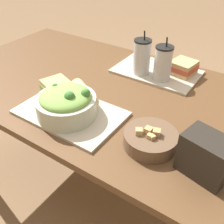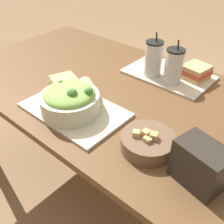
{
  "view_description": "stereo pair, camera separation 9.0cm",
  "coord_description": "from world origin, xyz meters",
  "px_view_note": "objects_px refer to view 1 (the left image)",
  "views": [
    {
      "loc": [
        0.67,
        -0.85,
        1.35
      ],
      "look_at": [
        0.27,
        -0.24,
        0.82
      ],
      "focal_mm": 42.0,
      "sensor_mm": 36.0,
      "label": 1
    },
    {
      "loc": [
        0.75,
        -0.79,
        1.35
      ],
      "look_at": [
        0.27,
        -0.24,
        0.82
      ],
      "focal_mm": 42.0,
      "sensor_mm": 36.0,
      "label": 2
    }
  ],
  "objects_px": {
    "soup_bowl": "(150,139)",
    "sandwich_near": "(57,88)",
    "baguette_near": "(84,94)",
    "drink_cup_dark": "(142,58)",
    "salad_bowl": "(66,103)",
    "drink_cup_red": "(163,64)",
    "sandwich_far": "(183,67)",
    "chip_bag": "(206,156)"
  },
  "relations": [
    {
      "from": "sandwich_near",
      "to": "drink_cup_red",
      "type": "xyz_separation_m",
      "value": [
        0.31,
        0.38,
        0.04
      ]
    },
    {
      "from": "soup_bowl",
      "to": "drink_cup_red",
      "type": "distance_m",
      "value": 0.46
    },
    {
      "from": "drink_cup_dark",
      "to": "baguette_near",
      "type": "bearing_deg",
      "value": -102.62
    },
    {
      "from": "salad_bowl",
      "to": "drink_cup_red",
      "type": "bearing_deg",
      "value": 69.08
    },
    {
      "from": "salad_bowl",
      "to": "chip_bag",
      "type": "bearing_deg",
      "value": 1.95
    },
    {
      "from": "soup_bowl",
      "to": "sandwich_near",
      "type": "relative_size",
      "value": 1.21
    },
    {
      "from": "drink_cup_red",
      "to": "chip_bag",
      "type": "height_order",
      "value": "drink_cup_red"
    },
    {
      "from": "baguette_near",
      "to": "sandwich_near",
      "type": "bearing_deg",
      "value": 133.56
    },
    {
      "from": "baguette_near",
      "to": "drink_cup_red",
      "type": "distance_m",
      "value": 0.4
    },
    {
      "from": "drink_cup_dark",
      "to": "drink_cup_red",
      "type": "bearing_deg",
      "value": 0.0
    },
    {
      "from": "sandwich_near",
      "to": "baguette_near",
      "type": "distance_m",
      "value": 0.13
    },
    {
      "from": "baguette_near",
      "to": "drink_cup_red",
      "type": "xyz_separation_m",
      "value": [
        0.19,
        0.35,
        0.05
      ]
    },
    {
      "from": "baguette_near",
      "to": "drink_cup_dark",
      "type": "relative_size",
      "value": 0.83
    },
    {
      "from": "sandwich_near",
      "to": "sandwich_far",
      "type": "height_order",
      "value": "same"
    },
    {
      "from": "soup_bowl",
      "to": "baguette_near",
      "type": "distance_m",
      "value": 0.36
    },
    {
      "from": "soup_bowl",
      "to": "salad_bowl",
      "type": "bearing_deg",
      "value": -173.81
    },
    {
      "from": "sandwich_near",
      "to": "chip_bag",
      "type": "height_order",
      "value": "chip_bag"
    },
    {
      "from": "soup_bowl",
      "to": "sandwich_near",
      "type": "height_order",
      "value": "sandwich_near"
    },
    {
      "from": "salad_bowl",
      "to": "sandwich_far",
      "type": "bearing_deg",
      "value": 67.23
    },
    {
      "from": "sandwich_near",
      "to": "drink_cup_dark",
      "type": "distance_m",
      "value": 0.43
    },
    {
      "from": "sandwich_near",
      "to": "drink_cup_red",
      "type": "bearing_deg",
      "value": 70.61
    },
    {
      "from": "sandwich_near",
      "to": "drink_cup_dark",
      "type": "xyz_separation_m",
      "value": [
        0.2,
        0.38,
        0.05
      ]
    },
    {
      "from": "sandwich_near",
      "to": "baguette_near",
      "type": "xyz_separation_m",
      "value": [
        0.12,
        0.03,
        -0.0
      ]
    },
    {
      "from": "drink_cup_dark",
      "to": "drink_cup_red",
      "type": "xyz_separation_m",
      "value": [
        0.11,
        0.0,
        -0.0
      ]
    },
    {
      "from": "salad_bowl",
      "to": "soup_bowl",
      "type": "height_order",
      "value": "salad_bowl"
    },
    {
      "from": "sandwich_far",
      "to": "drink_cup_dark",
      "type": "height_order",
      "value": "drink_cup_dark"
    },
    {
      "from": "salad_bowl",
      "to": "soup_bowl",
      "type": "relative_size",
      "value": 1.26
    },
    {
      "from": "salad_bowl",
      "to": "baguette_near",
      "type": "relative_size",
      "value": 1.3
    },
    {
      "from": "salad_bowl",
      "to": "drink_cup_dark",
      "type": "bearing_deg",
      "value": 81.71
    },
    {
      "from": "chip_bag",
      "to": "sandwich_far",
      "type": "bearing_deg",
      "value": 129.44
    },
    {
      "from": "sandwich_near",
      "to": "salad_bowl",
      "type": "bearing_deg",
      "value": -13.13
    },
    {
      "from": "sandwich_far",
      "to": "drink_cup_dark",
      "type": "distance_m",
      "value": 0.21
    },
    {
      "from": "soup_bowl",
      "to": "drink_cup_dark",
      "type": "relative_size",
      "value": 0.86
    },
    {
      "from": "salad_bowl",
      "to": "chip_bag",
      "type": "height_order",
      "value": "salad_bowl"
    },
    {
      "from": "sandwich_near",
      "to": "baguette_near",
      "type": "height_order",
      "value": "sandwich_near"
    },
    {
      "from": "sandwich_far",
      "to": "chip_bag",
      "type": "bearing_deg",
      "value": -54.03
    },
    {
      "from": "salad_bowl",
      "to": "baguette_near",
      "type": "height_order",
      "value": "salad_bowl"
    },
    {
      "from": "soup_bowl",
      "to": "baguette_near",
      "type": "relative_size",
      "value": 1.03
    },
    {
      "from": "baguette_near",
      "to": "drink_cup_dark",
      "type": "bearing_deg",
      "value": 16.6
    },
    {
      "from": "sandwich_near",
      "to": "sandwich_far",
      "type": "xyz_separation_m",
      "value": [
        0.37,
        0.49,
        0.0
      ]
    },
    {
      "from": "salad_bowl",
      "to": "drink_cup_dark",
      "type": "height_order",
      "value": "drink_cup_dark"
    },
    {
      "from": "sandwich_near",
      "to": "drink_cup_dark",
      "type": "bearing_deg",
      "value": 82.07
    }
  ]
}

